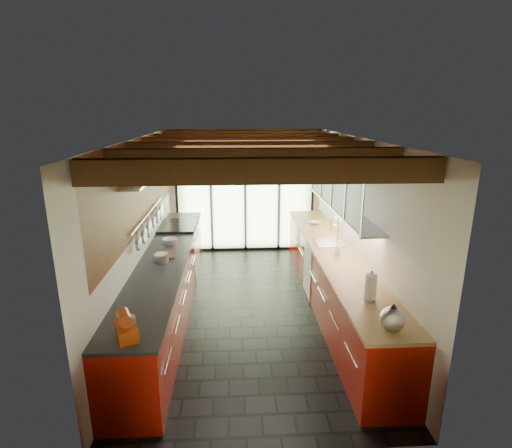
% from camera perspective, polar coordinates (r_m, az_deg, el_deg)
% --- Properties ---
extents(ground, '(5.50, 5.50, 0.00)m').
position_cam_1_polar(ground, '(6.37, -0.69, -11.90)').
color(ground, black).
rests_on(ground, ground).
extents(room_shell, '(5.50, 5.50, 5.50)m').
position_cam_1_polar(room_shell, '(5.78, -0.74, 2.74)').
color(room_shell, silver).
rests_on(room_shell, ground).
extents(ceiling_beams, '(3.14, 5.06, 4.90)m').
position_cam_1_polar(ceiling_beams, '(6.03, -0.93, 11.07)').
color(ceiling_beams, '#593316').
rests_on(ceiling_beams, ground).
extents(glass_door, '(2.95, 0.10, 2.90)m').
position_cam_1_polar(glass_door, '(8.42, -1.57, 6.98)').
color(glass_door, '#C6EAAD').
rests_on(glass_door, ground).
extents(left_counter, '(0.68, 5.00, 0.92)m').
position_cam_1_polar(left_counter, '(6.25, -12.59, -8.19)').
color(left_counter, '#991307').
rests_on(left_counter, ground).
extents(range_stove, '(0.66, 0.90, 0.97)m').
position_cam_1_polar(range_stove, '(7.58, -10.91, -3.65)').
color(range_stove, silver).
rests_on(range_stove, ground).
extents(right_counter, '(0.68, 5.00, 0.92)m').
position_cam_1_polar(right_counter, '(6.35, 10.97, -7.69)').
color(right_counter, '#991307').
rests_on(right_counter, ground).
extents(sink_assembly, '(0.45, 0.52, 0.43)m').
position_cam_1_polar(sink_assembly, '(6.54, 10.48, -2.28)').
color(sink_assembly, silver).
rests_on(sink_assembly, right_counter).
extents(upper_cabinets_right, '(0.34, 3.00, 3.00)m').
position_cam_1_polar(upper_cabinets_right, '(6.26, 12.38, 5.23)').
color(upper_cabinets_right, silver).
rests_on(upper_cabinets_right, ground).
extents(left_wall_fixtures, '(0.28, 2.60, 0.96)m').
position_cam_1_polar(left_wall_fixtures, '(6.12, -14.79, 4.37)').
color(left_wall_fixtures, silver).
rests_on(left_wall_fixtures, ground).
extents(stand_mixer, '(0.29, 0.36, 0.28)m').
position_cam_1_polar(stand_mixer, '(4.03, -18.06, -13.74)').
color(stand_mixer, '#B23E0E').
rests_on(stand_mixer, left_counter).
extents(pot_large, '(0.25, 0.25, 0.12)m').
position_cam_1_polar(pot_large, '(5.76, -13.34, -4.76)').
color(pot_large, silver).
rests_on(pot_large, left_counter).
extents(pot_small, '(0.30, 0.30, 0.09)m').
position_cam_1_polar(pot_small, '(6.51, -12.17, -2.42)').
color(pot_small, silver).
rests_on(pot_small, left_counter).
extents(cutting_board, '(0.32, 0.40, 0.03)m').
position_cam_1_polar(cutting_board, '(6.00, -12.92, -4.35)').
color(cutting_board, brown).
rests_on(cutting_board, left_counter).
extents(kettle, '(0.26, 0.31, 0.29)m').
position_cam_1_polar(kettle, '(4.17, 18.93, -12.53)').
color(kettle, silver).
rests_on(kettle, right_counter).
extents(paper_towel, '(0.17, 0.17, 0.35)m').
position_cam_1_polar(paper_towel, '(4.70, 16.07, -8.70)').
color(paper_towel, white).
rests_on(paper_towel, right_counter).
extents(soap_bottle, '(0.09, 0.09, 0.16)m').
position_cam_1_polar(soap_bottle, '(5.99, 11.62, -3.64)').
color(soap_bottle, silver).
rests_on(soap_bottle, right_counter).
extents(bowl, '(0.21, 0.21, 0.05)m').
position_cam_1_polar(bowl, '(7.54, 8.45, 0.18)').
color(bowl, silver).
rests_on(bowl, right_counter).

